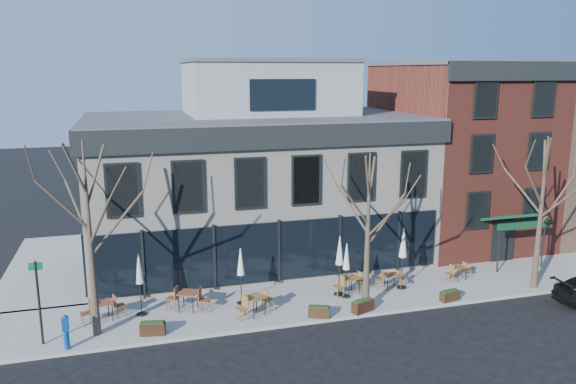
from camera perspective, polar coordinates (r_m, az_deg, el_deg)
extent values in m
plane|color=black|center=(28.52, -0.98, -9.62)|extent=(120.00, 120.00, 0.00)
cube|color=gray|center=(27.60, 6.85, -10.31)|extent=(33.50, 4.70, 0.15)
cube|color=gray|center=(33.55, -22.89, -7.08)|extent=(4.50, 12.00, 0.15)
cube|color=beige|center=(32.02, -3.35, 0.28)|extent=(18.00, 10.00, 8.00)
cube|color=#47474C|center=(31.43, -3.44, 7.52)|extent=(18.30, 10.30, 0.30)
cube|color=black|center=(26.54, -0.97, 5.59)|extent=(18.30, 0.25, 1.10)
cube|color=black|center=(30.79, -20.30, 5.76)|extent=(0.25, 10.30, 1.10)
cube|color=black|center=(27.82, -0.96, -6.03)|extent=(17.20, 0.12, 3.00)
cube|color=black|center=(30.89, -19.54, -4.89)|extent=(0.12, 7.50, 3.00)
cube|color=gray|center=(32.55, -2.12, 10.43)|extent=(9.00, 6.50, 3.00)
cube|color=maroon|center=(36.82, 16.80, 3.72)|extent=(8.00, 10.00, 11.00)
cube|color=#47474C|center=(36.47, 17.34, 12.37)|extent=(8.20, 10.20, 0.25)
cube|color=black|center=(32.30, 22.35, 11.31)|extent=(8.20, 0.25, 1.00)
cube|color=#0C351E|center=(32.65, 22.05, -2.35)|extent=(3.20, 1.66, 0.67)
cube|color=black|center=(33.68, 20.99, -4.75)|extent=(1.40, 0.10, 2.50)
cube|color=#8C664C|center=(43.84, 27.12, 3.52)|extent=(12.00, 12.00, 10.00)
cone|color=#382B21|center=(23.34, -19.47, -4.67)|extent=(0.34, 0.34, 7.92)
cylinder|color=#382B21|center=(23.32, -16.93, -3.06)|extent=(2.23, 0.50, 2.48)
cylinder|color=#382B21|center=(24.05, -20.60, -1.72)|extent=(1.03, 2.05, 2.14)
cylinder|color=#382B21|center=(22.73, -21.90, -1.27)|extent=(1.80, 0.75, 2.21)
cylinder|color=#382B21|center=(22.14, -18.61, -2.98)|extent=(1.03, 2.04, 2.28)
cone|color=#382B21|center=(24.81, 8.10, -4.15)|extent=(0.34, 0.34, 7.04)
cylinder|color=#382B21|center=(25.21, 9.95, -2.76)|extent=(2.00, 0.46, 2.21)
cylinder|color=#382B21|center=(25.17, 6.53, -1.71)|extent=(0.93, 1.84, 1.91)
cylinder|color=#382B21|center=(23.92, 6.83, -1.33)|extent=(1.61, 0.68, 1.97)
cylinder|color=#382B21|center=(24.00, 9.87, -2.70)|extent=(0.93, 1.83, 2.03)
cone|color=#382B21|center=(29.52, 24.28, -2.04)|extent=(0.34, 0.34, 7.48)
cylinder|color=#382B21|center=(30.19, 25.62, -0.82)|extent=(2.12, 0.48, 2.35)
cylinder|color=#382B21|center=(29.73, 22.69, 0.12)|extent=(0.98, 1.94, 2.03)
cylinder|color=#382B21|center=(28.50, 23.69, 0.54)|extent=(1.71, 0.71, 2.09)
cylinder|color=#382B21|center=(28.95, 26.23, -0.68)|extent=(0.98, 1.94, 2.16)
cylinder|color=black|center=(24.01, -23.96, -10.29)|extent=(0.10, 0.10, 3.40)
cube|color=#005926|center=(23.50, -24.27, -6.90)|extent=(0.50, 0.04, 0.30)
cylinder|color=#0B3E9B|center=(23.77, -21.56, -13.79)|extent=(0.22, 0.22, 0.76)
cube|color=#0B3E9B|center=(23.49, -21.69, -12.35)|extent=(0.25, 0.20, 0.55)
cone|color=#0B3E9B|center=(23.37, -21.75, -11.61)|extent=(0.28, 0.28, 0.13)
cube|color=brown|center=(25.59, -18.33, -10.62)|extent=(0.96, 0.96, 0.04)
cylinder|color=black|center=(25.40, -18.75, -11.82)|extent=(0.04, 0.04, 0.79)
cylinder|color=black|center=(25.54, -17.40, -11.58)|extent=(0.04, 0.04, 0.79)
cylinder|color=black|center=(25.95, -19.11, -11.32)|extent=(0.04, 0.04, 0.79)
cylinder|color=black|center=(26.09, -17.80, -11.10)|extent=(0.04, 0.04, 0.79)
cube|color=brown|center=(25.65, -10.14, -10.02)|extent=(1.07, 1.07, 0.05)
cylinder|color=black|center=(25.63, -11.03, -11.10)|extent=(0.05, 0.05, 0.83)
cylinder|color=black|center=(25.43, -9.64, -11.23)|extent=(0.05, 0.05, 0.83)
cylinder|color=black|center=(26.19, -10.55, -10.56)|extent=(0.05, 0.05, 0.83)
cylinder|color=black|center=(25.99, -9.19, -10.69)|extent=(0.05, 0.05, 0.83)
cube|color=brown|center=(24.85, -3.38, -10.63)|extent=(1.04, 1.04, 0.05)
cylinder|color=black|center=(24.61, -3.51, -11.92)|extent=(0.05, 0.05, 0.81)
cylinder|color=black|center=(24.96, -2.34, -11.55)|extent=(0.05, 0.05, 0.81)
cylinder|color=black|center=(25.07, -4.40, -11.46)|extent=(0.05, 0.05, 0.81)
cylinder|color=black|center=(25.42, -3.23, -11.10)|extent=(0.05, 0.05, 0.81)
cube|color=brown|center=(27.21, 6.38, -8.64)|extent=(0.95, 0.95, 0.04)
cylinder|color=black|center=(26.96, 6.23, -9.77)|extent=(0.04, 0.04, 0.80)
cylinder|color=black|center=(27.31, 7.28, -9.50)|extent=(0.04, 0.04, 0.80)
cylinder|color=black|center=(27.41, 5.43, -9.37)|extent=(0.04, 0.04, 0.80)
cylinder|color=black|center=(27.76, 6.48, -9.11)|extent=(0.04, 0.04, 0.80)
cube|color=brown|center=(28.22, 10.48, -8.28)|extent=(0.76, 0.76, 0.04)
cylinder|color=black|center=(28.04, 10.08, -9.15)|extent=(0.04, 0.04, 0.67)
cylinder|color=black|center=(28.18, 11.11, -9.08)|extent=(0.04, 0.04, 0.67)
cylinder|color=black|center=(28.51, 9.80, -8.78)|extent=(0.04, 0.04, 0.67)
cylinder|color=black|center=(28.64, 10.82, -8.71)|extent=(0.04, 0.04, 0.67)
cube|color=brown|center=(30.12, 16.94, -7.29)|extent=(0.77, 0.77, 0.04)
cylinder|color=black|center=(29.89, 16.89, -8.14)|extent=(0.04, 0.04, 0.67)
cylinder|color=black|center=(30.24, 17.59, -7.95)|extent=(0.04, 0.04, 0.67)
cylinder|color=black|center=(30.23, 16.20, -7.86)|extent=(0.04, 0.04, 0.67)
cylinder|color=black|center=(30.58, 16.90, -7.68)|extent=(0.04, 0.04, 0.67)
cylinder|color=black|center=(25.93, -14.64, -11.92)|extent=(0.45, 0.45, 0.06)
cylinder|color=black|center=(25.51, -14.77, -9.68)|extent=(0.05, 0.05, 2.24)
cone|color=beige|center=(25.16, -14.89, -7.52)|extent=(0.37, 0.37, 1.33)
cylinder|color=black|center=(26.33, -4.76, -11.17)|extent=(0.43, 0.43, 0.06)
cylinder|color=black|center=(25.93, -4.80, -9.07)|extent=(0.05, 0.05, 2.13)
cone|color=silver|center=(25.60, -4.84, -7.05)|extent=(0.35, 0.35, 1.26)
cylinder|color=black|center=(27.30, 5.19, -10.29)|extent=(0.47, 0.47, 0.06)
cylinder|color=black|center=(26.89, 5.24, -8.05)|extent=(0.05, 0.05, 2.33)
cone|color=beige|center=(26.54, 5.28, -5.91)|extent=(0.38, 0.38, 1.38)
cylinder|color=black|center=(27.09, 5.89, -10.49)|extent=(0.42, 0.42, 0.06)
cylinder|color=black|center=(26.72, 5.93, -8.47)|extent=(0.05, 0.05, 2.11)
cone|color=beige|center=(26.39, 5.98, -6.52)|extent=(0.34, 0.34, 1.24)
cylinder|color=black|center=(28.54, 11.44, -9.46)|extent=(0.49, 0.49, 0.07)
cylinder|color=black|center=(28.13, 11.54, -7.22)|extent=(0.06, 0.06, 2.44)
cone|color=beige|center=(27.78, 11.64, -5.06)|extent=(0.40, 0.40, 1.44)
cube|color=black|center=(23.97, -13.58, -13.36)|extent=(1.05, 0.57, 0.50)
cube|color=#1E3314|center=(23.86, -13.61, -12.77)|extent=(0.94, 0.47, 0.08)
cube|color=#311F10|center=(24.87, 3.17, -12.09)|extent=(0.99, 0.69, 0.46)
cube|color=#1E3314|center=(24.76, 3.18, -11.57)|extent=(0.88, 0.59, 0.07)
cube|color=black|center=(25.56, 7.60, -11.43)|extent=(1.10, 0.73, 0.51)
cube|color=#1E3314|center=(25.45, 7.62, -10.86)|extent=(0.98, 0.62, 0.08)
cube|color=black|center=(27.51, 16.10, -10.11)|extent=(0.97, 0.52, 0.46)
cube|color=#1E3314|center=(27.42, 16.14, -9.63)|extent=(0.87, 0.43, 0.07)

